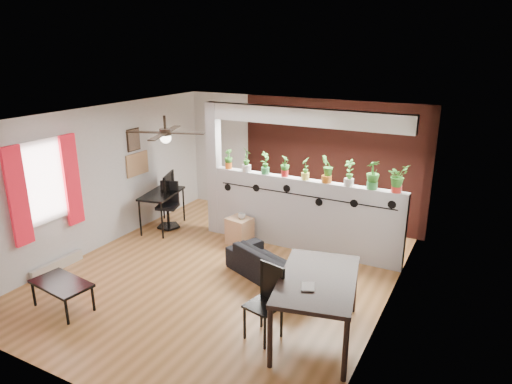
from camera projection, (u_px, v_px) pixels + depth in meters
name	position (u px, v px, depth m)	size (l,w,h in m)	color
room_shell	(222.00, 199.00, 7.17)	(6.30, 7.10, 2.90)	#935F30
partition_wall	(304.00, 215.00, 8.27)	(3.60, 0.18, 1.35)	#BCBCC1
ceiling_header	(307.00, 117.00, 7.72)	(3.60, 0.18, 0.30)	white
pier_column	(214.00, 169.00, 8.93)	(0.22, 0.20, 2.60)	#BCBCC1
brick_panel	(332.00, 164.00, 9.31)	(3.90, 0.05, 2.60)	#B04233
vine_decal	(303.00, 195.00, 8.06)	(3.31, 0.01, 0.30)	black
window_assembly	(45.00, 184.00, 7.23)	(0.09, 1.30, 1.55)	white
baseboard_heater	(57.00, 265.00, 7.66)	(0.08, 1.00, 0.18)	beige
corkboard	(137.00, 164.00, 9.10)	(0.03, 0.60, 0.45)	#A4764F
framed_art	(133.00, 140.00, 8.91)	(0.03, 0.34, 0.44)	#8C7259
ceiling_fan	(165.00, 134.00, 6.96)	(1.19, 1.19, 0.43)	black
potted_plant_0	(228.00, 158.00, 8.70)	(0.21, 0.18, 0.38)	orange
potted_plant_1	(246.00, 158.00, 8.51)	(0.31, 0.31, 0.46)	silver
potted_plant_2	(265.00, 162.00, 8.34)	(0.22, 0.25, 0.42)	#318746
potted_plant_3	(285.00, 166.00, 8.18)	(0.21, 0.23, 0.38)	red
potted_plant_4	(305.00, 168.00, 8.00)	(0.22, 0.25, 0.40)	#EAD952
potted_plant_5	(327.00, 168.00, 7.81)	(0.31, 0.32, 0.48)	#C46117
potted_plant_6	(349.00, 172.00, 7.64)	(0.28, 0.25, 0.45)	silver
potted_plant_7	(373.00, 174.00, 7.46)	(0.31, 0.32, 0.48)	green
potted_plant_8	(398.00, 178.00, 7.28)	(0.29, 0.30, 0.46)	red
sofa	(275.00, 266.00, 7.29)	(1.69, 0.67, 0.50)	black
cube_shelf	(240.00, 231.00, 8.62)	(0.43, 0.38, 0.52)	tan
cup	(242.00, 216.00, 8.51)	(0.14, 0.14, 0.11)	gray
computer_desk	(162.00, 196.00, 9.24)	(0.76, 1.15, 0.77)	black
monitor	(166.00, 186.00, 9.31)	(0.06, 0.36, 0.20)	black
office_chair	(169.00, 208.00, 9.39)	(0.50, 0.51, 0.94)	black
dining_table	(317.00, 285.00, 5.71)	(1.25, 1.71, 0.85)	black
book	(301.00, 286.00, 5.47)	(0.16, 0.22, 0.02)	gray
folding_chair	(268.00, 295.00, 5.80)	(0.48, 0.48, 0.99)	black
coffee_table	(61.00, 285.00, 6.46)	(0.95, 0.60, 0.42)	black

